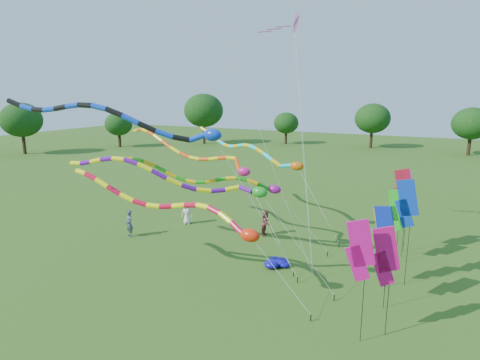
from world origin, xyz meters
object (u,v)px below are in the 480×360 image
at_px(tube_kite_orange, 197,153).
at_px(person_a, 187,213).
at_px(person_c, 266,223).
at_px(tube_kite_red, 182,210).
at_px(person_b, 129,224).
at_px(blue_nylon_heap, 278,262).

distance_m(tube_kite_orange, person_a, 6.21).
bearing_deg(person_c, person_a, 89.94).
distance_m(tube_kite_red, person_b, 8.81).
xyz_separation_m(person_a, person_c, (6.18, 0.39, 0.05)).
distance_m(tube_kite_orange, person_c, 6.78).
distance_m(tube_kite_red, person_a, 10.13).
xyz_separation_m(blue_nylon_heap, person_a, (-8.71, 3.82, 0.59)).
relative_size(blue_nylon_heap, person_c, 0.90).
xyz_separation_m(tube_kite_red, person_b, (-7.19, 4.09, -3.03)).
height_order(tube_kite_red, blue_nylon_heap, tube_kite_red).
distance_m(blue_nylon_heap, person_c, 4.96).
height_order(tube_kite_red, tube_kite_orange, tube_kite_orange).
relative_size(person_a, person_b, 0.88).
xyz_separation_m(blue_nylon_heap, person_b, (-10.66, -0.17, 0.70)).
xyz_separation_m(tube_kite_red, blue_nylon_heap, (3.47, 4.26, -3.73)).
distance_m(blue_nylon_heap, person_b, 10.69).
relative_size(blue_nylon_heap, person_a, 0.95).
bearing_deg(tube_kite_red, person_a, 125.95).
xyz_separation_m(tube_kite_orange, person_b, (-4.58, -1.42, -4.89)).
bearing_deg(person_a, tube_kite_red, -74.34).
distance_m(tube_kite_red, tube_kite_orange, 6.37).
relative_size(tube_kite_orange, person_c, 7.82).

